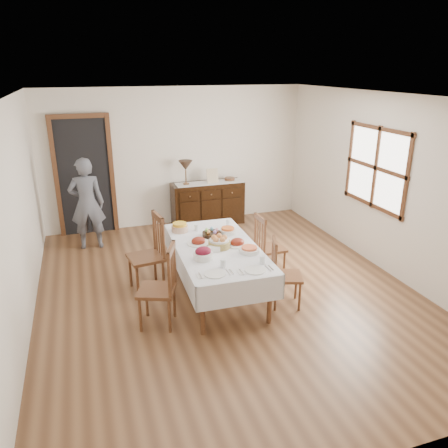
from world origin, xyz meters
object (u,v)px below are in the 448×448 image
object	(u,v)px
chair_right_far	(267,245)
chair_left_far	(149,253)
chair_left_near	(161,286)
chair_right_near	(283,272)
person	(87,201)
sideboard	(208,203)
table_lamp	(186,166)
dining_table	(216,252)

from	to	relation	value
chair_right_far	chair_left_far	bearing A→B (deg)	84.67
chair_left_near	chair_right_near	distance (m)	1.57
chair_left_far	person	size ratio (longest dim) A/B	0.65
sideboard	chair_right_near	bearing A→B (deg)	-89.27
chair_right_near	chair_left_near	bearing A→B (deg)	107.48
sideboard	table_lamp	bearing A→B (deg)	-178.48
dining_table	chair_right_far	distance (m)	0.95
chair_left_far	chair_right_near	size ratio (longest dim) A/B	1.18
dining_table	chair_right_near	size ratio (longest dim) A/B	2.30
chair_left_near	person	distance (m)	2.86
chair_left_near	chair_right_far	world-z (taller)	chair_left_near
chair_left_near	chair_left_far	size ratio (longest dim) A/B	0.95
chair_right_near	sideboard	xyz separation A→B (m)	(-0.04, 3.30, -0.04)
sideboard	person	distance (m)	2.34
dining_table	table_lamp	distance (m)	2.83
chair_right_far	person	world-z (taller)	person
dining_table	sideboard	distance (m)	2.86
chair_right_near	sideboard	size ratio (longest dim) A/B	0.66
chair_left_near	chair_left_far	bearing A→B (deg)	-159.70
chair_right_near	table_lamp	world-z (taller)	table_lamp
chair_left_far	person	xyz separation A→B (m)	(-0.74, 1.80, 0.29)
chair_right_far	sideboard	world-z (taller)	chair_right_far
dining_table	chair_left_near	distance (m)	0.98
chair_right_far	person	size ratio (longest dim) A/B	0.56
dining_table	chair_right_near	bearing A→B (deg)	-34.56
chair_left_near	chair_left_far	distance (m)	0.95
chair_left_far	chair_right_near	bearing A→B (deg)	49.37
chair_left_far	sideboard	size ratio (longest dim) A/B	0.78
chair_right_near	chair_right_far	bearing A→B (deg)	8.24
dining_table	chair_right_far	world-z (taller)	chair_right_far
dining_table	chair_right_far	xyz separation A→B (m)	(0.88, 0.33, -0.15)
chair_left_near	chair_left_far	world-z (taller)	chair_left_far
chair_left_far	chair_right_far	distance (m)	1.71
sideboard	chair_right_far	bearing A→B (deg)	-85.31
chair_left_near	person	world-z (taller)	person
chair_left_near	table_lamp	world-z (taller)	table_lamp
person	table_lamp	distance (m)	1.92
chair_right_near	person	world-z (taller)	person
chair_left_far	table_lamp	distance (m)	2.63
dining_table	chair_left_far	xyz separation A→B (m)	(-0.82, 0.44, -0.08)
chair_right_near	sideboard	bearing A→B (deg)	19.36
chair_left_near	person	size ratio (longest dim) A/B	0.61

